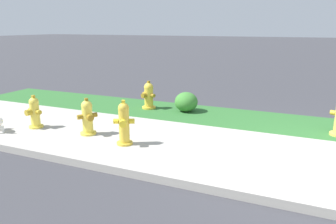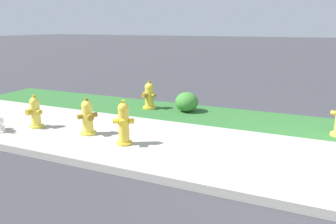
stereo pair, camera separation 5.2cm
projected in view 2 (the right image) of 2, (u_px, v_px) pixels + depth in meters
grass_verge at (332, 129)px, 6.56m from camera, size 18.00×1.69×0.01m
fire_hydrant_by_grass_verge at (124, 123)px, 5.61m from camera, size 0.36×0.34×0.79m
fire_hydrant_at_driveway at (149, 96)px, 8.12m from camera, size 0.40×0.39×0.70m
fire_hydrant_mid_block at (35, 112)px, 6.58m from camera, size 0.37×0.34×0.68m
fire_hydrant_near_corner at (88, 117)px, 6.16m from camera, size 0.35×0.36×0.71m
shrub_bush_mid_verge at (187, 102)px, 7.86m from camera, size 0.55×0.55×0.47m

